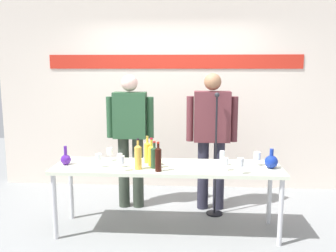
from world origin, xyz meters
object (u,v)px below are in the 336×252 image
Objects in this scene: wine_glass_right_0 at (226,162)px; wine_bottle_2 at (151,154)px; presenter_left at (130,133)px; wine_bottle_3 at (147,151)px; wine_bottle_1 at (158,158)px; presenter_right at (212,132)px; wine_bottle_0 at (154,156)px; wine_glass_left_2 at (122,160)px; wine_glass_left_0 at (110,151)px; wine_glass_left_1 at (120,157)px; wine_glass_right_2 at (257,156)px; wine_glass_right_3 at (241,163)px; display_table at (167,171)px; wine_bottle_4 at (138,156)px; decanter_blue_left at (66,159)px; wine_glass_left_3 at (98,157)px; decanter_blue_right at (271,161)px; wine_glass_right_1 at (222,155)px; microphone_stand at (215,175)px.

wine_bottle_2 is at bearing 169.68° from wine_glass_right_0.
wine_bottle_2 is 0.80m from wine_glass_right_0.
wine_glass_right_0 is at bearing -36.64° from presenter_left.
wine_bottle_1 is at bearing -65.13° from wine_bottle_3.
presenter_right reaches higher than wine_bottle_0.
wine_bottle_1 is (0.05, -0.12, 0.01)m from wine_bottle_0.
wine_bottle_3 is 0.41m from wine_glass_left_2.
wine_glass_left_0 is 0.31m from wine_glass_left_1.
wine_bottle_0 is 1.11m from wine_glass_right_2.
display_table is at bearing 160.86° from wine_glass_right_3.
decanter_blue_left is at bearing 171.44° from wine_bottle_4.
wine_glass_left_0 is (-0.37, 0.32, -0.03)m from wine_bottle_4.
wine_glass_left_1 is (-0.42, 0.13, -0.03)m from wine_bottle_1.
wine_glass_left_1 reaches higher than wine_glass_left_0.
presenter_left reaches higher than wine_glass_left_0.
display_table is 0.54m from wine_glass_left_2.
wine_glass_left_3 is at bearing -104.56° from presenter_left.
wine_bottle_0 is (-1.23, -0.07, 0.05)m from decanter_blue_right.
wine_bottle_4 is at bearing -133.87° from presenter_right.
decanter_blue_right is at bearing -9.86° from wine_glass_right_1.
decanter_blue_right is 0.16m from wine_glass_right_2.
wine_bottle_1 reaches higher than decanter_blue_right.
wine_bottle_0 is at bearing -1.49° from wine_glass_left_1.
wine_glass_left_1 is 1.26m from wine_glass_right_3.
decanter_blue_left reaches higher than wine_glass_left_0.
wine_glass_left_2 is (0.22, -0.41, 0.01)m from wine_glass_left_0.
display_table is at bearing -176.29° from wine_glass_right_2.
wine_bottle_1 is 0.36m from wine_bottle_3.
wine_glass_right_2 is (0.97, 0.06, 0.16)m from display_table.
presenter_left is at bearing 169.72° from microphone_stand.
microphone_stand is at bearing 95.00° from wine_glass_right_0.
decanter_blue_right is at bearing -6.45° from wine_glass_left_0.
decanter_blue_left is 1.73m from wine_glass_right_0.
wine_glass_right_0 is at bearing -3.14° from wine_glass_left_1.
presenter_right is (-0.59, 0.72, 0.18)m from decanter_blue_right.
presenter_right reaches higher than wine_glass_left_2.
wine_glass_left_2 is at bearing -136.19° from presenter_right.
decanter_blue_right is at bearing -50.70° from presenter_right.
wine_glass_left_3 and wine_glass_right_2 have the same top height.
wine_bottle_0 is 0.10m from wine_bottle_2.
presenter_right is at bearing 50.76° from wine_bottle_0.
presenter_left is at bearing 116.42° from wine_bottle_2.
wine_bottle_1 is at bearing -174.50° from wine_glass_right_0.
wine_bottle_2 is at bearing -176.34° from wine_glass_right_2.
presenter_left is at bearing 156.07° from decanter_blue_right.
wine_bottle_4 reaches higher than wine_bottle_3.
decanter_blue_right is 1.41× the size of wine_glass_left_1.
wine_bottle_0 is 0.95× the size of wine_bottle_2.
decanter_blue_left is 0.69m from wine_glass_left_2.
wine_glass_left_2 is at bearing -156.90° from wine_bottle_0.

